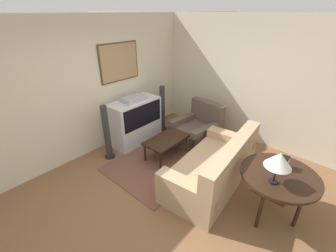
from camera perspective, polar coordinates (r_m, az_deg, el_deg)
ground_plane at (r=3.92m, az=0.01°, el=-16.82°), size 12.00×12.00×0.00m
wall_back at (r=4.73m, az=-19.88°, el=8.76°), size 12.00×0.10×2.70m
wall_right at (r=5.28m, az=19.60°, el=10.58°), size 0.06×12.00×2.70m
area_rug at (r=4.65m, az=-1.00°, el=-8.56°), size 2.17×1.55×0.01m
tv at (r=5.12m, az=-8.30°, el=1.31°), size 1.15×0.56×1.09m
couch at (r=4.00m, az=11.61°, el=-10.51°), size 2.01×1.11×0.92m
armchair at (r=5.22m, az=7.35°, el=-1.02°), size 1.05×0.98×0.89m
coffee_table at (r=4.56m, az=-0.36°, el=-3.73°), size 0.92×0.52×0.43m
console_table at (r=3.52m, az=26.41°, el=-11.81°), size 1.04×1.04×0.74m
table_lamp at (r=3.10m, az=26.34°, el=-7.80°), size 0.33×0.33×0.45m
mantel_clock at (r=3.59m, az=27.47°, el=-8.21°), size 0.13×0.10×0.18m
speaker_tower_left at (r=4.62m, az=-15.30°, el=-1.96°), size 0.22×0.22×1.15m
speaker_tower_right at (r=5.56m, az=-1.45°, el=4.16°), size 0.22×0.22×1.15m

